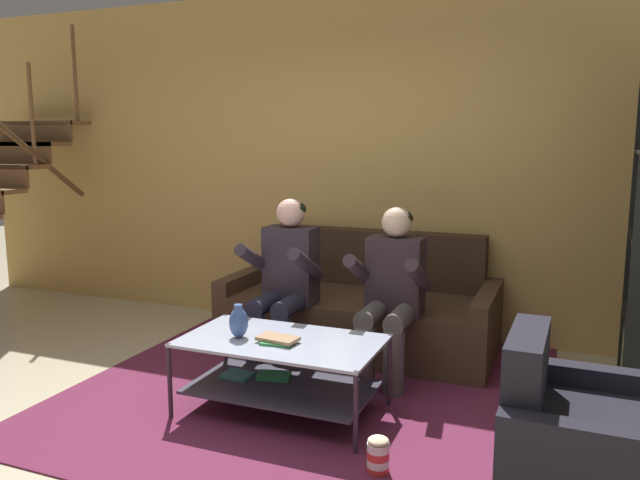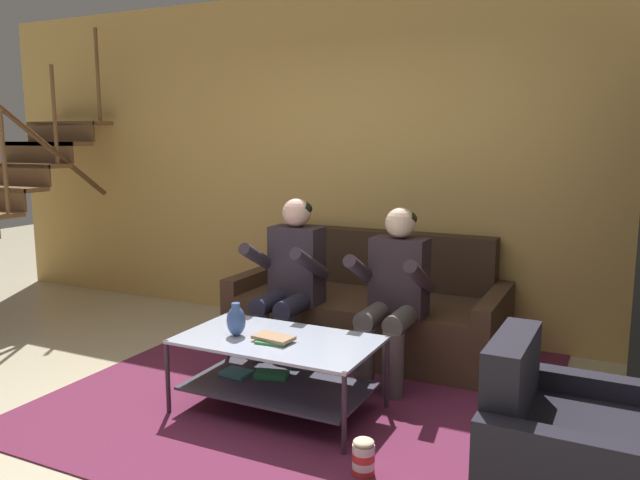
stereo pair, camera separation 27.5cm
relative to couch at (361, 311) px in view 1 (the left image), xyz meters
The scene contains 11 objects.
ground 1.95m from the couch, 94.81° to the right, with size 16.80×16.80×0.00m, color #C5B898.
back_partition 1.29m from the couch, 106.77° to the left, with size 8.40×0.12×2.90m, color tan.
couch is the anchor object (origin of this frame).
person_seated_left 0.79m from the couch, 124.98° to the right, with size 0.50×0.58×1.22m.
person_seated_right 0.79m from the couch, 55.14° to the right, with size 0.50×0.58×1.19m.
coffee_table 1.35m from the couch, 92.85° to the right, with size 1.19×0.68×0.46m.
area_rug 0.85m from the couch, 92.08° to the right, with size 3.00×3.29×0.01m.
vase 1.47m from the couch, 102.57° to the right, with size 0.12×0.12×0.21m.
book_stack 1.43m from the couch, 92.03° to the right, with size 0.25×0.17×0.04m.
armchair 2.40m from the couch, 46.16° to the right, with size 0.85×0.83×0.79m.
popcorn_tub 1.95m from the couch, 69.18° to the right, with size 0.11×0.11×0.19m.
Camera 1 is at (1.66, -2.67, 1.65)m, focal length 35.00 mm.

